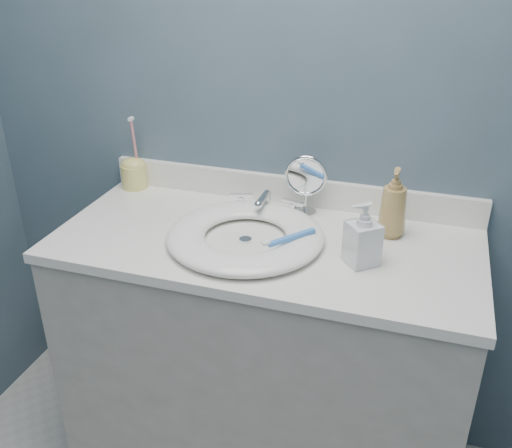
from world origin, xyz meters
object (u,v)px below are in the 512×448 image
at_px(soap_bottle_amber, 394,203).
at_px(toothbrush_holder, 134,172).
at_px(soap_bottle_clear, 363,234).
at_px(makeup_mirror, 306,182).

xyz_separation_m(soap_bottle_amber, toothbrush_holder, (-0.88, 0.09, -0.05)).
bearing_deg(toothbrush_holder, soap_bottle_amber, -5.85).
relative_size(soap_bottle_amber, soap_bottle_clear, 1.18).
distance_m(soap_bottle_clear, toothbrush_holder, 0.87).
distance_m(soap_bottle_amber, toothbrush_holder, 0.88).
bearing_deg(makeup_mirror, toothbrush_holder, 172.29).
xyz_separation_m(makeup_mirror, toothbrush_holder, (-0.61, 0.03, -0.05)).
bearing_deg(soap_bottle_clear, soap_bottle_amber, 122.95).
relative_size(makeup_mirror, toothbrush_holder, 0.77).
height_order(soap_bottle_clear, toothbrush_holder, toothbrush_holder).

